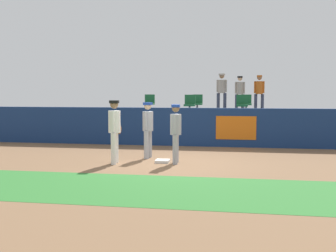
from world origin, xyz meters
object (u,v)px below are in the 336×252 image
(seat_front_right, at_px, (242,104))
(player_coach_visitor, at_px, (176,129))
(seat_back_right, at_px, (246,103))
(seat_back_center, at_px, (197,102))
(spectator_hooded, at_px, (259,91))
(spectator_capped, at_px, (240,91))
(first_base, at_px, (162,161))
(seat_front_center, at_px, (190,103))
(player_runner_visitor, at_px, (148,126))
(seat_back_left, at_px, (149,102))
(spectator_casual, at_px, (222,90))
(player_fielder_home, at_px, (115,127))

(seat_front_right, bearing_deg, player_coach_visitor, -110.35)
(seat_back_right, height_order, seat_back_center, same)
(spectator_hooded, distance_m, spectator_capped, 0.91)
(seat_back_center, bearing_deg, seat_front_right, -41.83)
(first_base, xyz_separation_m, player_coach_visitor, (0.41, -0.09, 0.96))
(first_base, relative_size, spectator_hooded, 0.23)
(player_coach_visitor, xyz_separation_m, seat_front_right, (1.98, 5.34, 0.61))
(player_coach_visitor, distance_m, seat_front_center, 5.38)
(first_base, xyz_separation_m, spectator_capped, (2.33, 8.11, 2.09))
(spectator_capped, bearing_deg, seat_front_right, 97.36)
(player_coach_visitor, xyz_separation_m, spectator_hooded, (2.83, 8.14, 1.15))
(player_runner_visitor, height_order, player_coach_visitor, player_runner_visitor)
(first_base, distance_m, seat_back_left, 7.47)
(seat_back_center, distance_m, spectator_capped, 2.28)
(spectator_capped, bearing_deg, seat_front_center, 59.84)
(first_base, height_order, seat_back_right, seat_back_right)
(seat_front_center, height_order, spectator_hooded, spectator_hooded)
(player_coach_visitor, bearing_deg, player_runner_visitor, -130.08)
(player_runner_visitor, relative_size, spectator_casual, 0.95)
(spectator_capped, bearing_deg, player_fielder_home, 72.88)
(first_base, distance_m, seat_back_right, 7.68)
(player_fielder_home, bearing_deg, seat_front_center, 159.04)
(first_base, bearing_deg, player_runner_visitor, 130.01)
(seat_back_left, bearing_deg, spectator_casual, 17.01)
(seat_back_left, relative_size, spectator_capped, 0.49)
(seat_front_right, height_order, spectator_casual, spectator_casual)
(seat_back_left, bearing_deg, player_fielder_home, -85.61)
(spectator_hooded, bearing_deg, player_fielder_home, 62.88)
(player_runner_visitor, height_order, spectator_hooded, spectator_hooded)
(player_fielder_home, relative_size, spectator_casual, 1.00)
(first_base, distance_m, player_runner_visitor, 1.34)
(player_coach_visitor, relative_size, spectator_hooded, 0.98)
(seat_back_left, distance_m, seat_front_center, 2.79)
(seat_front_right, height_order, seat_front_center, same)
(seat_front_center, bearing_deg, first_base, -92.45)
(seat_front_center, distance_m, spectator_casual, 3.15)
(first_base, xyz_separation_m, seat_back_center, (0.38, 7.05, 1.57))
(seat_front_right, height_order, spectator_hooded, spectator_hooded)
(seat_back_left, bearing_deg, spectator_capped, 14.11)
(player_fielder_home, bearing_deg, spectator_casual, 156.22)
(player_runner_visitor, bearing_deg, player_coach_visitor, 58.85)
(player_runner_visitor, xyz_separation_m, spectator_capped, (2.92, 7.41, 1.11))
(player_runner_visitor, distance_m, seat_back_center, 6.44)
(seat_front_center, xyz_separation_m, spectator_capped, (2.11, 2.86, 0.52))
(seat_back_left, distance_m, seat_back_center, 2.28)
(spectator_hooded, xyz_separation_m, spectator_capped, (-0.91, 0.07, -0.02))
(spectator_casual, bearing_deg, seat_front_right, 121.07)
(spectator_capped, distance_m, spectator_casual, 0.87)
(spectator_casual, bearing_deg, seat_back_right, 150.98)
(first_base, height_order, seat_back_left, seat_back_left)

